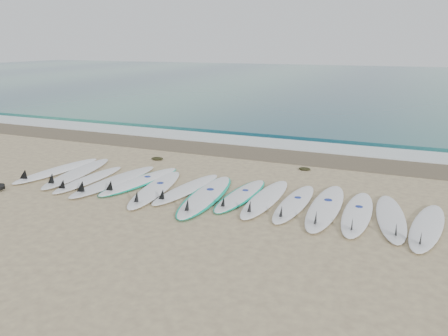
% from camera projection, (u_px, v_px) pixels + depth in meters
% --- Properties ---
extents(ground, '(120.00, 120.00, 0.00)m').
position_uv_depth(ground, '(210.00, 195.00, 9.71)').
color(ground, tan).
extents(ocean, '(120.00, 55.00, 0.03)m').
position_uv_depth(ocean, '(362.00, 81.00, 38.53)').
color(ocean, '#256465').
rests_on(ocean, ground).
extents(wet_sand_band, '(120.00, 1.80, 0.01)m').
position_uv_depth(wet_sand_band, '(265.00, 154.00, 13.34)').
color(wet_sand_band, brown).
rests_on(wet_sand_band, ground).
extents(foam_band, '(120.00, 1.40, 0.04)m').
position_uv_depth(foam_band, '(278.00, 144.00, 14.58)').
color(foam_band, silver).
rests_on(foam_band, ground).
extents(wave_crest, '(120.00, 1.00, 0.10)m').
position_uv_depth(wave_crest, '(289.00, 134.00, 15.90)').
color(wave_crest, '#256465').
rests_on(wave_crest, ground).
extents(surfboard_0, '(0.86, 2.77, 0.35)m').
position_uv_depth(surfboard_0, '(55.00, 171.00, 11.37)').
color(surfboard_0, white).
rests_on(surfboard_0, ground).
extents(surfboard_1, '(0.97, 2.93, 0.37)m').
position_uv_depth(surfboard_1, '(76.00, 173.00, 11.14)').
color(surfboard_1, silver).
rests_on(surfboard_1, ground).
extents(surfboard_2, '(0.56, 2.43, 0.31)m').
position_uv_depth(surfboard_2, '(87.00, 180.00, 10.65)').
color(surfboard_2, white).
rests_on(surfboard_2, ground).
extents(surfboard_3, '(0.91, 2.94, 0.37)m').
position_uv_depth(surfboard_3, '(113.00, 181.00, 10.49)').
color(surfboard_3, silver).
rests_on(surfboard_3, ground).
extents(surfboard_4, '(1.08, 2.74, 0.34)m').
position_uv_depth(surfboard_4, '(139.00, 181.00, 10.53)').
color(surfboard_4, white).
rests_on(surfboard_4, ground).
extents(surfboard_5, '(1.02, 2.86, 0.36)m').
position_uv_depth(surfboard_5, '(154.00, 189.00, 9.94)').
color(surfboard_5, white).
rests_on(surfboard_5, ground).
extents(surfboard_6, '(0.85, 2.58, 0.32)m').
position_uv_depth(surfboard_6, '(185.00, 189.00, 9.95)').
color(surfboard_6, white).
rests_on(surfboard_6, ground).
extents(surfboard_7, '(0.96, 2.98, 0.37)m').
position_uv_depth(surfboard_7, '(205.00, 196.00, 9.51)').
color(surfboard_7, white).
rests_on(surfboard_7, ground).
extents(surfboard_8, '(0.74, 2.45, 0.31)m').
position_uv_depth(surfboard_8, '(240.00, 195.00, 9.57)').
color(surfboard_8, white).
rests_on(surfboard_8, ground).
extents(surfboard_9, '(0.63, 2.68, 0.34)m').
position_uv_depth(surfboard_9, '(265.00, 199.00, 9.33)').
color(surfboard_9, white).
rests_on(surfboard_9, ground).
extents(surfboard_10, '(0.62, 2.52, 0.32)m').
position_uv_depth(surfboard_10, '(294.00, 203.00, 9.06)').
color(surfboard_10, white).
rests_on(surfboard_10, ground).
extents(surfboard_11, '(0.60, 2.87, 0.37)m').
position_uv_depth(surfboard_11, '(325.00, 207.00, 8.83)').
color(surfboard_11, white).
rests_on(surfboard_11, ground).
extents(surfboard_12, '(0.54, 2.59, 0.33)m').
position_uv_depth(surfboard_12, '(357.00, 214.00, 8.52)').
color(surfboard_12, white).
rests_on(surfboard_12, ground).
extents(surfboard_13, '(0.83, 2.59, 0.33)m').
position_uv_depth(surfboard_13, '(391.00, 218.00, 8.31)').
color(surfboard_13, white).
rests_on(surfboard_13, ground).
extents(surfboard_14, '(0.89, 2.57, 0.32)m').
position_uv_depth(surfboard_14, '(427.00, 227.00, 7.90)').
color(surfboard_14, white).
rests_on(surfboard_14, ground).
extents(seaweed_near, '(0.36, 0.28, 0.07)m').
position_uv_depth(seaweed_near, '(157.00, 158.00, 12.66)').
color(seaweed_near, black).
rests_on(seaweed_near, ground).
extents(seaweed_far, '(0.32, 0.25, 0.06)m').
position_uv_depth(seaweed_far, '(305.00, 169.00, 11.64)').
color(seaweed_far, black).
rests_on(seaweed_far, ground).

